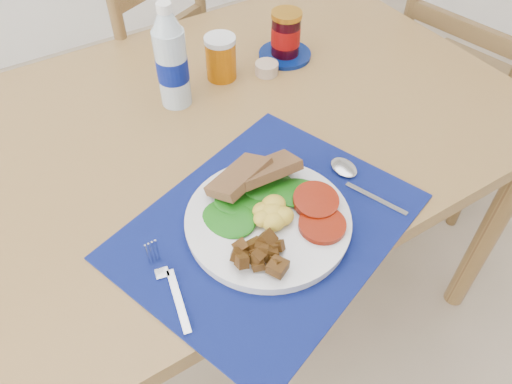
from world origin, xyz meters
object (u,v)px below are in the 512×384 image
at_px(water_bottle, 172,62).
at_px(juice_glass, 221,59).
at_px(breakfast_plate, 267,220).
at_px(chair_end, 470,58).
at_px(jam_on_saucer, 286,38).
at_px(chair_far, 147,60).

relative_size(water_bottle, juice_glass, 2.38).
xyz_separation_m(breakfast_plate, water_bottle, (0.03, 0.42, 0.08)).
distance_m(chair_end, water_bottle, 1.02).
distance_m(chair_end, breakfast_plate, 1.09).
relative_size(breakfast_plate, juice_glass, 2.91).
relative_size(chair_end, jam_on_saucer, 8.53).
bearing_deg(chair_far, chair_end, 122.42).
distance_m(chair_end, jam_on_saucer, 0.70).
bearing_deg(juice_glass, breakfast_plate, -110.10).
distance_m(chair_far, water_bottle, 0.60).
bearing_deg(jam_on_saucer, chair_end, -8.30).
bearing_deg(breakfast_plate, chair_end, 8.33).
bearing_deg(jam_on_saucer, chair_far, 113.38).
height_order(chair_far, jam_on_saucer, chair_far).
bearing_deg(chair_far, juice_glass, 69.10).
bearing_deg(chair_far, breakfast_plate, 57.35).
relative_size(breakfast_plate, water_bottle, 1.22).
xyz_separation_m(water_bottle, juice_glass, (0.14, 0.03, -0.05)).
relative_size(juice_glass, jam_on_saucer, 0.75).
bearing_deg(chair_far, jam_on_saucer, 89.39).
bearing_deg(water_bottle, chair_far, 77.59).
xyz_separation_m(chair_end, juice_glass, (-0.84, 0.10, 0.22)).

